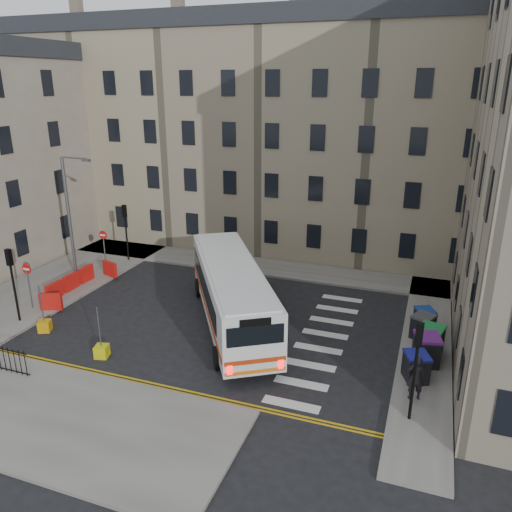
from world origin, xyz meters
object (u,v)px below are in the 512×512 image
Objects in this scene: wheelie_bin_c at (430,340)px; bollard_yellow at (45,326)px; wheelie_bin_e at (424,319)px; wheelie_bin_d at (423,326)px; wheelie_bin_b at (426,349)px; pedestrian at (416,378)px; bus at (231,291)px; streetlamp at (69,218)px; bollard_chevron at (102,351)px; wheelie_bin_a at (416,367)px.

bollard_yellow is at bearing -153.63° from wheelie_bin_c.
wheelie_bin_d is at bearing -115.53° from wheelie_bin_e.
wheelie_bin_b is at bearing -109.94° from wheelie_bin_e.
pedestrian reaches higher than wheelie_bin_e.
wheelie_bin_c is (10.20, 0.04, -1.08)m from bus.
bollard_yellow is at bearing -64.57° from streetlamp.
pedestrian is at bearing -114.51° from wheelie_bin_e.
pedestrian is at bearing -15.69° from streetlamp.
wheelie_bin_e is at bearing 1.24° from streetlamp.
wheelie_bin_b is 15.24m from bollard_chevron.
wheelie_bin_a is 2.33× the size of bollard_yellow.
bus is 8.50× the size of wheelie_bin_a.
bollard_chevron is at bearing -145.92° from wheelie_bin_c.
wheelie_bin_b reaches higher than wheelie_bin_c.
bus is 7.99× the size of wheelie_bin_b.
pedestrian is at bearing -82.91° from wheelie_bin_c.
bollard_chevron is (7.44, -7.48, -4.04)m from streetlamp.
wheelie_bin_d is (0.11, 4.08, -0.00)m from wheelie_bin_a.
bus is at bearing 162.02° from wheelie_bin_b.
pedestrian reaches higher than wheelie_bin_a.
bollard_chevron is at bearing 170.04° from wheelie_bin_a.
pedestrian is (0.02, -1.49, 0.36)m from wheelie_bin_a.
wheelie_bin_a is (9.69, -2.45, -1.16)m from bus.
streetlamp is 22.49m from wheelie_bin_b.
streetlamp is at bearing 159.29° from wheelie_bin_b.
bollard_yellow is 1.00× the size of bollard_chevron.
pedestrian is (-0.13, -6.56, 0.41)m from wheelie_bin_e.
bus reaches higher than wheelie_bin_b.
pedestrian reaches higher than bollard_yellow.
pedestrian is 18.69m from bollard_yellow.
bollard_yellow is at bearing 163.80° from wheelie_bin_a.
bus is 10.25m from wheelie_bin_e.
wheelie_bin_d is 19.64m from bollard_yellow.
streetlamp reaches higher than wheelie_bin_c.
wheelie_bin_b is 0.75× the size of pedestrian.
bollard_yellow is (-8.96, -4.16, -1.63)m from bus.
wheelie_bin_e is 19.99m from bollard_yellow.
wheelie_bin_d is 1.09× the size of wheelie_bin_e.
streetlamp reaches higher than wheelie_bin_b.
wheelie_bin_b reaches higher than wheelie_bin_e.
wheelie_bin_b is 3.07m from pedestrian.
wheelie_bin_c is at bearing -116.76° from pedestrian.
bus is 7.18m from bollard_chevron.
pedestrian is at bearing -54.09° from bus.
streetlamp is 12.38m from bus.
wheelie_bin_a is 2.33× the size of bollard_chevron.
streetlamp is 0.69× the size of bus.
wheelie_bin_e is 0.66× the size of pedestrian.
wheelie_bin_c is (22.15, -2.10, -3.48)m from streetlamp.
wheelie_bin_b reaches higher than wheelie_bin_a.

